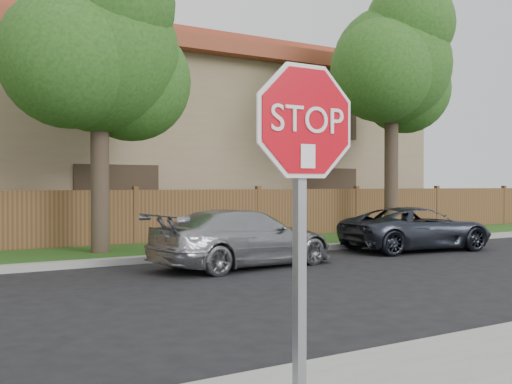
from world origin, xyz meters
TOP-DOWN VIEW (x-y plane):
  - tree_mid at (2.52, 9.57)m, footprint 4.80×3.90m
  - tree_right at (12.02, 9.57)m, footprint 4.80×3.90m
  - stop_sign at (0.47, -1.48)m, footprint 1.01×0.13m
  - sedan_right at (4.61, 6.43)m, footprint 4.42×2.29m
  - sedan_far_right at (10.15, 6.82)m, footprint 4.33×2.38m

SIDE VIEW (x-z plane):
  - sedan_far_right at x=10.15m, z-range 0.00..1.15m
  - sedan_right at x=4.61m, z-range 0.00..1.22m
  - stop_sign at x=0.47m, z-range 0.55..3.11m
  - tree_mid at x=2.52m, z-range 1.20..8.55m
  - tree_right at x=12.02m, z-range 1.47..9.67m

